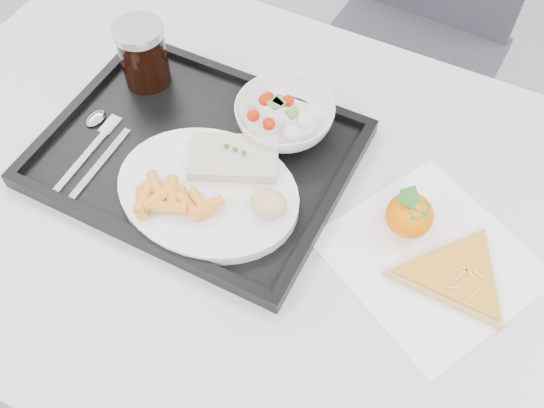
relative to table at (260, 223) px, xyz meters
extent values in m
cube|color=#B2B2B5|center=(0.00, 0.00, 0.05)|extent=(1.20, 0.80, 0.03)
cylinder|color=#47474C|center=(-0.54, 0.34, -0.32)|extent=(0.04, 0.04, 0.72)
cube|color=#33343A|center=(0.02, 0.69, -0.23)|extent=(0.44, 0.44, 0.04)
cylinder|color=#47474C|center=(-0.16, 0.51, -0.47)|extent=(0.03, 0.03, 0.43)
cylinder|color=#47474C|center=(0.20, 0.51, -0.47)|extent=(0.03, 0.03, 0.43)
cylinder|color=#47474C|center=(-0.16, 0.87, -0.47)|extent=(0.03, 0.03, 0.43)
cylinder|color=#47474C|center=(0.20, 0.87, -0.47)|extent=(0.03, 0.03, 0.43)
cube|color=black|center=(-0.12, 0.02, 0.07)|extent=(0.45, 0.35, 0.01)
cube|color=black|center=(-0.12, 0.19, 0.09)|extent=(0.45, 0.02, 0.01)
cube|color=black|center=(-0.12, -0.14, 0.09)|extent=(0.45, 0.02, 0.01)
cube|color=black|center=(0.10, 0.02, 0.09)|extent=(0.02, 0.32, 0.01)
cube|color=black|center=(-0.34, 0.02, 0.09)|extent=(0.02, 0.32, 0.01)
cylinder|color=white|center=(-0.06, -0.04, 0.09)|extent=(0.27, 0.27, 0.02)
cube|color=beige|center=(-0.05, 0.02, 0.11)|extent=(0.15, 0.12, 0.02)
sphere|color=#236B1C|center=(-0.07, 0.03, 0.12)|extent=(0.01, 0.01, 0.01)
sphere|color=#236B1C|center=(-0.05, 0.03, 0.12)|extent=(0.01, 0.01, 0.01)
sphere|color=#236B1C|center=(-0.04, 0.03, 0.12)|extent=(0.01, 0.01, 0.01)
ellipsoid|color=#D3B17F|center=(0.03, -0.03, 0.12)|extent=(0.06, 0.06, 0.03)
imported|color=white|center=(-0.02, 0.13, 0.11)|extent=(0.15, 0.15, 0.05)
cylinder|color=black|center=(-0.27, 0.12, 0.13)|extent=(0.07, 0.07, 0.10)
cylinder|color=#A5A8AD|center=(-0.27, 0.12, 0.18)|extent=(0.08, 0.08, 0.01)
cube|color=silver|center=(-0.26, -0.06, 0.08)|extent=(0.01, 0.15, 0.00)
ellipsoid|color=silver|center=(-0.29, 0.01, 0.09)|extent=(0.03, 0.04, 0.01)
cube|color=silver|center=(-0.23, -0.06, 0.08)|extent=(0.01, 0.15, 0.00)
cube|color=silver|center=(-0.27, 0.01, 0.08)|extent=(0.02, 0.04, 0.00)
cube|color=white|center=(0.26, 0.02, 0.07)|extent=(0.33, 0.33, 0.00)
ellipsoid|color=orange|center=(0.21, 0.05, 0.10)|extent=(0.08, 0.08, 0.06)
cube|color=#236B1C|center=(0.21, 0.05, 0.13)|extent=(0.05, 0.05, 0.02)
cube|color=#236B1C|center=(0.21, 0.05, 0.13)|extent=(0.05, 0.03, 0.02)
cylinder|color=tan|center=(0.29, 0.00, 0.08)|extent=(0.26, 0.26, 0.01)
cylinder|color=red|center=(0.29, 0.00, 0.08)|extent=(0.23, 0.23, 0.00)
cube|color=#EABC47|center=(0.30, 0.00, 0.09)|extent=(0.01, 0.02, 0.00)
cube|color=#EABC47|center=(0.32, -0.02, 0.09)|extent=(0.01, 0.02, 0.00)
cube|color=#EABC47|center=(0.29, -0.02, 0.09)|extent=(0.02, 0.01, 0.00)
cube|color=#EABC47|center=(0.30, 0.01, 0.09)|extent=(0.01, 0.02, 0.00)
cube|color=#EABC47|center=(0.31, 0.01, 0.09)|extent=(0.02, 0.01, 0.00)
cube|color=#EABC47|center=(0.32, 0.01, 0.09)|extent=(0.02, 0.01, 0.00)
cylinder|color=orange|center=(-0.11, -0.07, 0.11)|extent=(0.05, 0.03, 0.02)
cylinder|color=orange|center=(-0.13, -0.11, 0.11)|extent=(0.04, 0.05, 0.02)
cylinder|color=orange|center=(-0.09, -0.10, 0.11)|extent=(0.05, 0.03, 0.02)
cylinder|color=orange|center=(-0.12, -0.08, 0.11)|extent=(0.05, 0.04, 0.02)
cylinder|color=orange|center=(-0.05, -0.07, 0.11)|extent=(0.05, 0.04, 0.02)
cylinder|color=orange|center=(-0.10, -0.07, 0.11)|extent=(0.04, 0.05, 0.02)
cylinder|color=orange|center=(-0.11, -0.09, 0.12)|extent=(0.03, 0.05, 0.02)
cylinder|color=orange|center=(-0.04, -0.07, 0.11)|extent=(0.04, 0.05, 0.02)
cylinder|color=orange|center=(-0.07, -0.08, 0.11)|extent=(0.05, 0.04, 0.02)
cylinder|color=orange|center=(-0.12, -0.10, 0.12)|extent=(0.03, 0.05, 0.02)
sphere|color=red|center=(-0.03, 0.09, 0.12)|extent=(0.02, 0.02, 0.02)
sphere|color=red|center=(-0.03, 0.15, 0.12)|extent=(0.02, 0.02, 0.02)
sphere|color=red|center=(-0.06, 0.14, 0.12)|extent=(0.02, 0.02, 0.02)
sphere|color=red|center=(-0.06, 0.10, 0.12)|extent=(0.02, 0.02, 0.02)
sphere|color=red|center=(-0.06, 0.14, 0.12)|extent=(0.02, 0.02, 0.02)
ellipsoid|color=silver|center=(0.01, 0.13, 0.12)|extent=(0.03, 0.03, 0.02)
ellipsoid|color=silver|center=(0.00, 0.10, 0.12)|extent=(0.03, 0.03, 0.02)
ellipsoid|color=silver|center=(0.01, 0.13, 0.12)|extent=(0.03, 0.03, 0.02)
cube|color=#518733|center=(-0.04, 0.14, 0.12)|extent=(0.02, 0.02, 0.00)
cube|color=#518733|center=(-0.01, 0.13, 0.12)|extent=(0.03, 0.03, 0.00)
cube|color=#518733|center=(-0.04, 0.13, 0.12)|extent=(0.03, 0.03, 0.00)
camera|label=1|loc=(0.25, -0.44, 0.79)|focal=40.00mm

